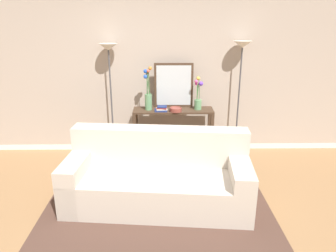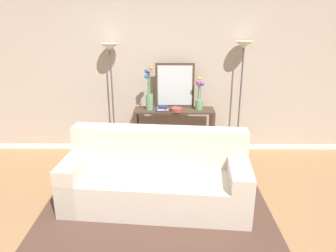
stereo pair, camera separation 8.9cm
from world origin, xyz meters
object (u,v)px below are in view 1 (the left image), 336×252
(console_table, at_px, (173,125))
(floor_lamp_right, at_px, (241,67))
(book_row_under_console, at_px, (153,153))
(vase_tall_flowers, at_px, (148,95))
(couch, at_px, (158,179))
(wall_mirror, at_px, (174,85))
(fruit_bowl, at_px, (176,109))
(floor_lamp_left, at_px, (110,69))
(vase_short_flowers, at_px, (198,98))
(book_stack, at_px, (162,109))

(console_table, distance_m, floor_lamp_right, 1.37)
(book_row_under_console, bearing_deg, vase_tall_flowers, -173.20)
(vase_tall_flowers, bearing_deg, couch, -82.99)
(wall_mirror, distance_m, book_row_under_console, 1.15)
(vase_tall_flowers, distance_m, fruit_bowl, 0.48)
(vase_tall_flowers, relative_size, book_row_under_console, 1.78)
(book_row_under_console, bearing_deg, floor_lamp_right, 5.15)
(wall_mirror, height_order, vase_tall_flowers, wall_mirror)
(couch, bearing_deg, floor_lamp_right, 49.28)
(console_table, height_order, wall_mirror, wall_mirror)
(floor_lamp_right, bearing_deg, console_table, -173.29)
(floor_lamp_left, bearing_deg, vase_tall_flowers, -12.54)
(wall_mirror, distance_m, vase_tall_flowers, 0.44)
(couch, height_order, vase_short_flowers, vase_short_flowers)
(couch, xyz_separation_m, book_row_under_console, (-0.10, 1.34, -0.26))
(console_table, distance_m, vase_short_flowers, 0.57)
(vase_short_flowers, height_order, book_row_under_console, vase_short_flowers)
(couch, bearing_deg, wall_mirror, 81.14)
(console_table, bearing_deg, book_row_under_console, 180.00)
(floor_lamp_right, xyz_separation_m, book_stack, (-1.22, -0.21, -0.60))
(couch, distance_m, vase_tall_flowers, 1.52)
(floor_lamp_right, xyz_separation_m, fruit_bowl, (-1.00, -0.23, -0.60))
(couch, xyz_separation_m, vase_short_flowers, (0.60, 1.34, 0.66))
(couch, relative_size, wall_mirror, 3.22)
(floor_lamp_left, distance_m, book_stack, 1.00)
(vase_short_flowers, bearing_deg, book_stack, -170.45)
(couch, distance_m, vase_short_flowers, 1.61)
(vase_short_flowers, bearing_deg, couch, -114.21)
(book_row_under_console, bearing_deg, fruit_bowl, -16.93)
(book_stack, bearing_deg, book_row_under_console, 146.31)
(vase_short_flowers, height_order, book_stack, vase_short_flowers)
(wall_mirror, relative_size, fruit_bowl, 3.74)
(vase_tall_flowers, bearing_deg, floor_lamp_right, 5.23)
(book_stack, bearing_deg, vase_short_flowers, 9.55)
(wall_mirror, bearing_deg, couch, -98.86)
(vase_tall_flowers, height_order, fruit_bowl, vase_tall_flowers)
(wall_mirror, height_order, book_stack, wall_mirror)
(console_table, height_order, fruit_bowl, fruit_bowl)
(couch, relative_size, console_table, 1.80)
(vase_tall_flowers, relative_size, vase_short_flowers, 1.32)
(vase_tall_flowers, relative_size, book_stack, 3.41)
(couch, height_order, floor_lamp_left, floor_lamp_left)
(vase_tall_flowers, bearing_deg, floor_lamp_left, 167.46)
(console_table, relative_size, wall_mirror, 1.79)
(floor_lamp_left, relative_size, fruit_bowl, 9.63)
(vase_tall_flowers, relative_size, fruit_bowl, 3.59)
(console_table, relative_size, book_row_under_console, 3.31)
(vase_short_flowers, bearing_deg, floor_lamp_right, 10.25)
(fruit_bowl, bearing_deg, floor_lamp_right, 12.85)
(book_stack, bearing_deg, floor_lamp_right, 9.93)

